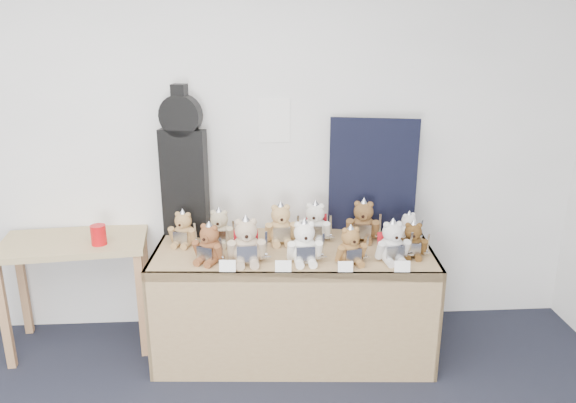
{
  "coord_description": "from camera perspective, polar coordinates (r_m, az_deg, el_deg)",
  "views": [
    {
      "loc": [
        0.72,
        -1.24,
        2.12
      ],
      "look_at": [
        0.92,
        1.96,
        1.08
      ],
      "focal_mm": 35.0,
      "sensor_mm": 36.0,
      "label": 1
    }
  ],
  "objects": [
    {
      "name": "entry_card_b",
      "position": [
        3.26,
        -0.49,
        -6.58
      ],
      "size": [
        0.09,
        0.03,
        0.07
      ],
      "primitive_type": "cube",
      "rotation": [
        -0.24,
        0.0,
        -0.07
      ],
      "color": "white",
      "rests_on": "display_table"
    },
    {
      "name": "teddy_back_left",
      "position": [
        3.65,
        -6.98,
        -2.77
      ],
      "size": [
        0.22,
        0.18,
        0.27
      ],
      "rotation": [
        0.0,
        0.0,
        -0.11
      ],
      "color": "#BCAE89",
      "rests_on": "display_table"
    },
    {
      "name": "teddy_front_left",
      "position": [
        3.36,
        -4.25,
        -4.2
      ],
      "size": [
        0.26,
        0.22,
        0.32
      ],
      "rotation": [
        0.0,
        0.0,
        0.04
      ],
      "color": "tan",
      "rests_on": "display_table"
    },
    {
      "name": "entry_card_a",
      "position": [
        3.27,
        -6.17,
        -6.52
      ],
      "size": [
        0.1,
        0.03,
        0.07
      ],
      "primitive_type": "cube",
      "rotation": [
        -0.24,
        0.0,
        -0.07
      ],
      "color": "white",
      "rests_on": "display_table"
    },
    {
      "name": "room_shell",
      "position": [
        3.79,
        -1.42,
        8.25
      ],
      "size": [
        6.0,
        6.0,
        6.0
      ],
      "color": "white",
      "rests_on": "floor"
    },
    {
      "name": "navy_board",
      "position": [
        3.82,
        8.59,
        2.59
      ],
      "size": [
        0.58,
        0.14,
        0.78
      ],
      "primitive_type": "cube",
      "rotation": [
        0.0,
        0.0,
        -0.2
      ],
      "color": "black",
      "rests_on": "display_table"
    },
    {
      "name": "red_cup",
      "position": [
        3.76,
        -18.69,
        -3.23
      ],
      "size": [
        0.1,
        0.1,
        0.13
      ],
      "primitive_type": "cylinder",
      "color": "red",
      "rests_on": "side_table"
    },
    {
      "name": "entry_card_d",
      "position": [
        3.32,
        11.54,
        -6.48
      ],
      "size": [
        0.09,
        0.03,
        0.07
      ],
      "primitive_type": "cube",
      "rotation": [
        -0.24,
        0.0,
        -0.07
      ],
      "color": "white",
      "rests_on": "display_table"
    },
    {
      "name": "display_table",
      "position": [
        3.59,
        0.56,
        -7.57
      ],
      "size": [
        1.81,
        0.85,
        0.74
      ],
      "rotation": [
        0.0,
        0.0,
        -0.07
      ],
      "color": "#97754C",
      "rests_on": "floor"
    },
    {
      "name": "teddy_back_far_left",
      "position": [
        3.68,
        -10.59,
        -2.85
      ],
      "size": [
        0.21,
        0.19,
        0.25
      ],
      "rotation": [
        0.0,
        0.0,
        -0.27
      ],
      "color": "#A7804E",
      "rests_on": "display_table"
    },
    {
      "name": "teddy_front_right",
      "position": [
        3.37,
        6.37,
        -4.6
      ],
      "size": [
        0.22,
        0.19,
        0.26
      ],
      "rotation": [
        0.0,
        0.0,
        0.22
      ],
      "color": "olive",
      "rests_on": "display_table"
    },
    {
      "name": "teddy_back_centre_left",
      "position": [
        3.65,
        -0.73,
        -2.42
      ],
      "size": [
        0.24,
        0.2,
        0.3
      ],
      "rotation": [
        0.0,
        0.0,
        0.05
      ],
      "color": "tan",
      "rests_on": "display_table"
    },
    {
      "name": "teddy_back_centre_right",
      "position": [
        3.69,
        2.77,
        -2.25
      ],
      "size": [
        0.24,
        0.22,
        0.29
      ],
      "rotation": [
        0.0,
        0.0,
        -0.24
      ],
      "color": "white",
      "rests_on": "display_table"
    },
    {
      "name": "side_table",
      "position": [
        3.96,
        -20.77,
        -5.38
      ],
      "size": [
        0.96,
        0.6,
        0.76
      ],
      "rotation": [
        0.0,
        0.0,
        0.11
      ],
      "color": "tan",
      "rests_on": "floor"
    },
    {
      "name": "teddy_front_centre",
      "position": [
        3.35,
        1.68,
        -4.32
      ],
      "size": [
        0.24,
        0.19,
        0.29
      ],
      "rotation": [
        0.0,
        0.0,
        0.04
      ],
      "color": "white",
      "rests_on": "display_table"
    },
    {
      "name": "teddy_front_far_right",
      "position": [
        3.43,
        10.54,
        -4.18
      ],
      "size": [
        0.24,
        0.2,
        0.29
      ],
      "rotation": [
        0.0,
        0.0,
        0.12
      ],
      "color": "silver",
      "rests_on": "display_table"
    },
    {
      "name": "entry_card_c",
      "position": [
        3.27,
        5.86,
        -6.6
      ],
      "size": [
        0.09,
        0.03,
        0.06
      ],
      "primitive_type": "cube",
      "rotation": [
        -0.24,
        0.0,
        -0.07
      ],
      "color": "white",
      "rests_on": "display_table"
    },
    {
      "name": "teddy_back_end",
      "position": [
        3.75,
        12.17,
        -2.72
      ],
      "size": [
        0.19,
        0.18,
        0.22
      ],
      "rotation": [
        0.0,
        0.0,
        0.4
      ],
      "color": "white",
      "rests_on": "display_table"
    },
    {
      "name": "teddy_front_end",
      "position": [
        3.53,
        12.55,
        -3.94
      ],
      "size": [
        0.2,
        0.18,
        0.25
      ],
      "rotation": [
        0.0,
        0.0,
        -0.18
      ],
      "color": "brown",
      "rests_on": "display_table"
    },
    {
      "name": "guitar_case",
      "position": [
        3.74,
        -10.57,
        3.77
      ],
      "size": [
        0.32,
        0.16,
        1.01
      ],
      "rotation": [
        0.0,
        0.0,
        -0.25
      ],
      "color": "black",
      "rests_on": "display_table"
    },
    {
      "name": "teddy_front_far_left",
      "position": [
        3.4,
        -8.0,
        -4.37
      ],
      "size": [
        0.21,
        0.22,
        0.27
      ],
      "rotation": [
        0.0,
        0.0,
        -0.45
      ],
      "color": "brown",
      "rests_on": "display_table"
    },
    {
      "name": "teddy_back_right",
      "position": [
        3.73,
        7.63,
        -2.1
      ],
      "size": [
        0.25,
        0.23,
        0.3
      ],
      "rotation": [
        0.0,
        0.0,
        -0.24
      ],
      "color": "brown",
      "rests_on": "display_table"
    }
  ]
}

